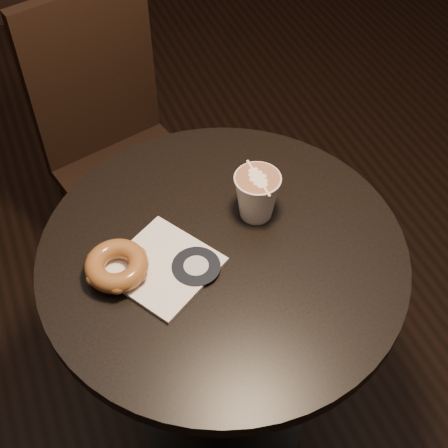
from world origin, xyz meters
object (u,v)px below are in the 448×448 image
object	(u,v)px
chair	(115,137)
doughnut	(117,266)
pastry_bag	(163,267)
cafe_table	(223,308)
latte_cup	(257,196)

from	to	relation	value
chair	doughnut	bearing A→B (deg)	-115.86
chair	pastry_bag	world-z (taller)	chair
doughnut	pastry_bag	bearing A→B (deg)	-12.21
chair	doughnut	world-z (taller)	chair
cafe_table	pastry_bag	distance (m)	0.24
chair	latte_cup	bearing A→B (deg)	-89.35
cafe_table	doughnut	bearing A→B (deg)	174.53
cafe_table	chair	xyz separation A→B (m)	(-0.06, 0.66, -0.04)
cafe_table	latte_cup	xyz separation A→B (m)	(0.10, 0.06, 0.25)
latte_cup	pastry_bag	bearing A→B (deg)	-164.70
pastry_bag	latte_cup	distance (m)	0.23
cafe_table	latte_cup	size ratio (longest dim) A/B	7.50
cafe_table	pastry_bag	size ratio (longest dim) A/B	4.34
doughnut	cafe_table	bearing A→B (deg)	-5.47
cafe_table	pastry_bag	world-z (taller)	pastry_bag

